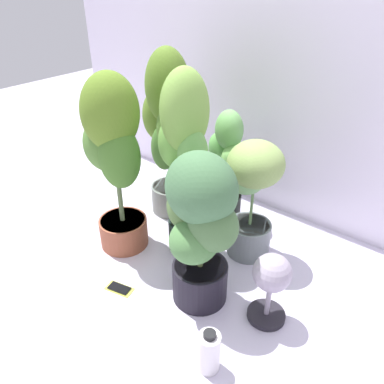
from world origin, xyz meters
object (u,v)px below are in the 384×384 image
potted_plant_front_right (200,222)px  cell_phone (119,289)px  potted_plant_back_right (252,190)px  potted_plant_back_center (228,163)px  floor_fan (271,279)px  potted_plant_back_left (169,125)px  nutrient_bottle (209,352)px  potted_plant_center (184,149)px  potted_plant_front_left (114,151)px

potted_plant_front_right → cell_phone: 0.61m
potted_plant_back_right → potted_plant_back_center: potted_plant_back_center is taller
potted_plant_front_right → floor_fan: 0.40m
potted_plant_back_left → potted_plant_back_right: potted_plant_back_left is taller
potted_plant_back_right → nutrient_bottle: (0.28, -0.74, -0.31)m
potted_plant_front_right → floor_fan: size_ratio=2.15×
potted_plant_center → potted_plant_front_right: bearing=-40.1°
potted_plant_back_left → potted_plant_front_right: (0.63, -0.50, -0.15)m
potted_plant_back_left → potted_plant_front_left: size_ratio=1.04×
potted_plant_front_left → floor_fan: size_ratio=2.77×
potted_plant_front_left → cell_phone: (0.27, -0.28, -0.60)m
potted_plant_front_left → nutrient_bottle: (0.89, -0.34, -0.50)m
potted_plant_front_right → floor_fan: (0.33, 0.10, -0.22)m
floor_fan → potted_plant_center: bearing=-169.8°
potted_plant_back_center → nutrient_bottle: 1.14m
potted_plant_front_right → nutrient_bottle: potted_plant_front_right is taller
potted_plant_back_left → potted_plant_center: bearing=-36.9°
potted_plant_front_right → potted_plant_back_right: bearing=91.2°
potted_plant_back_left → potted_plant_back_center: (0.33, 0.16, -0.21)m
cell_phone → potted_plant_back_right: bearing=140.0°
potted_plant_center → nutrient_bottle: 0.95m
potted_plant_back_center → cell_phone: (-0.05, -0.88, -0.39)m
potted_plant_back_right → potted_plant_front_left: size_ratio=0.68×
cell_phone → potted_plant_front_right: bearing=108.9°
potted_plant_center → cell_phone: potted_plant_center is taller
potted_plant_center → nutrient_bottle: potted_plant_center is taller
potted_plant_back_center → cell_phone: bearing=-93.0°
potted_plant_front_left → cell_phone: bearing=-46.3°
potted_plant_back_right → potted_plant_front_left: 0.75m
potted_plant_back_right → potted_plant_front_right: size_ratio=0.87×
potted_plant_center → potted_plant_back_center: size_ratio=1.43×
potted_plant_back_left → floor_fan: size_ratio=2.89×
potted_plant_back_center → cell_phone: size_ratio=4.64×
potted_plant_back_left → floor_fan: bearing=-22.9°
potted_plant_back_center → potted_plant_front_right: (0.30, -0.66, 0.06)m
potted_plant_front_right → potted_plant_back_left: bearing=141.5°
potted_plant_back_right → potted_plant_front_left: bearing=-146.7°
potted_plant_back_center → potted_plant_front_left: (-0.31, -0.60, 0.21)m
potted_plant_front_right → cell_phone: bearing=-147.7°
potted_plant_center → potted_plant_front_right: (0.31, -0.26, -0.17)m
potted_plant_front_left → cell_phone: 0.71m
potted_plant_center → potted_plant_front_left: bearing=-147.4°
potted_plant_center → potted_plant_front_left: (-0.31, -0.20, -0.03)m
potted_plant_front_left → potted_plant_front_right: potted_plant_front_left is taller
potted_plant_back_right → potted_plant_back_center: 0.36m
potted_plant_back_center → potted_plant_front_right: 0.73m
floor_fan → nutrient_bottle: bearing=-73.8°
potted_plant_center → potted_plant_back_center: 0.47m
potted_plant_front_left → floor_fan: potted_plant_front_left is taller
potted_plant_front_right → floor_fan: bearing=16.7°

